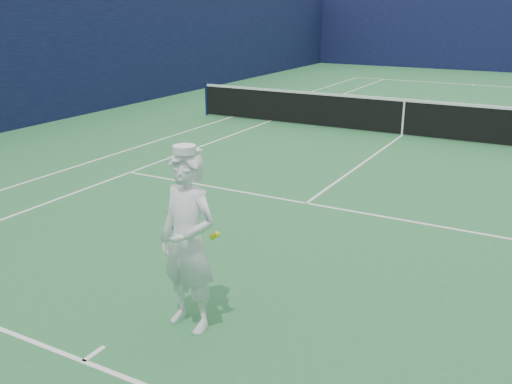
{
  "coord_description": "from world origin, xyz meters",
  "views": [
    {
      "loc": [
        3.89,
        -15.34,
        3.42
      ],
      "look_at": [
        0.55,
        -9.29,
        1.14
      ],
      "focal_mm": 40.0,
      "sensor_mm": 36.0,
      "label": 1
    }
  ],
  "objects": [
    {
      "name": "tennis_player",
      "position": [
        0.55,
        -10.78,
        1.01
      ],
      "size": [
        0.8,
        0.59,
        2.06
      ],
      "rotation": [
        0.0,
        0.0,
        -0.13
      ],
      "color": "white",
      "rests_on": "ground"
    },
    {
      "name": "windscreen_fence",
      "position": [
        0.0,
        0.0,
        2.0
      ],
      "size": [
        20.12,
        36.12,
        4.0
      ],
      "color": "#0E1136",
      "rests_on": "ground"
    },
    {
      "name": "tennis_net",
      "position": [
        0.0,
        0.0,
        0.55
      ],
      "size": [
        12.88,
        0.09,
        1.07
      ],
      "color": "#141E4C",
      "rests_on": "ground"
    },
    {
      "name": "ground",
      "position": [
        0.0,
        0.0,
        0.0
      ],
      "size": [
        80.0,
        80.0,
        0.0
      ],
      "primitive_type": "plane",
      "color": "#2A703B",
      "rests_on": "ground"
    },
    {
      "name": "court_markings",
      "position": [
        0.0,
        0.0,
        0.0
      ],
      "size": [
        11.03,
        23.83,
        0.01
      ],
      "color": "white",
      "rests_on": "ground"
    }
  ]
}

